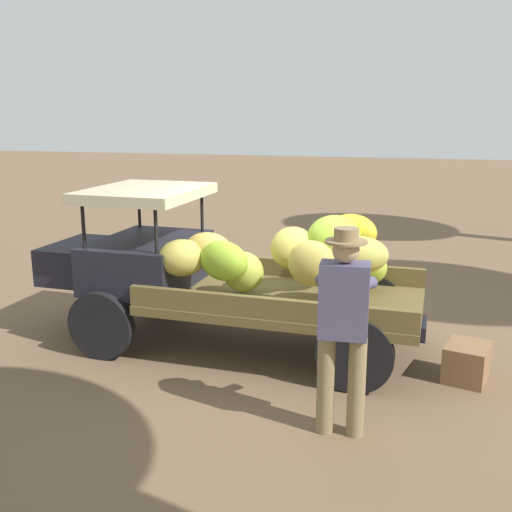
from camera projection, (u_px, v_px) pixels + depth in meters
The scene contains 4 objects.
ground_plane at pixel (282, 345), 7.07m from camera, with size 60.00×60.00×0.00m, color brown.
truck at pixel (218, 269), 6.92m from camera, with size 4.53×1.89×1.82m.
farmer at pixel (343, 320), 4.91m from camera, with size 0.53×0.47×1.80m.
wooden_crate at pixel (467, 362), 6.12m from camera, with size 0.50×0.40×0.38m, color #876140.
Camera 1 is at (-1.38, 6.48, 2.70)m, focal length 41.97 mm.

